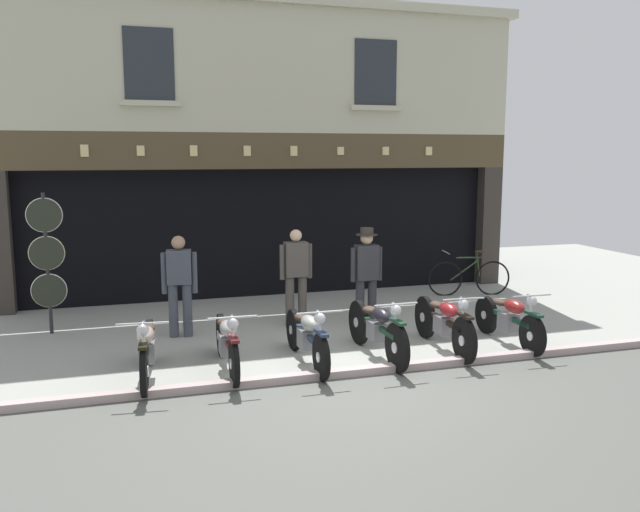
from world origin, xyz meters
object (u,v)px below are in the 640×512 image
advert_board_near (341,213)px  advert_board_far (383,208)px  motorcycle_left (227,341)px  tyre_sign_pole (47,255)px  shopkeeper_center (296,273)px  motorcycle_right (509,318)px  leaning_bicycle (469,277)px  motorcycle_far_left (147,348)px  motorcycle_center_left (307,335)px  motorcycle_center_right (444,322)px  salesman_right (366,271)px  motorcycle_center (377,328)px  salesman_left (180,281)px

advert_board_near → advert_board_far: bearing=0.0°
advert_board_near → advert_board_far: advert_board_far is taller
motorcycle_left → tyre_sign_pole: (-2.45, 2.69, 0.89)m
shopkeeper_center → advert_board_near: size_ratio=1.83×
motorcycle_right → leaning_bicycle: bearing=-108.7°
motorcycle_right → shopkeeper_center: 3.51m
motorcycle_far_left → motorcycle_center_left: size_ratio=0.96×
motorcycle_center_right → tyre_sign_pole: size_ratio=0.89×
salesman_right → leaning_bicycle: bearing=-150.6°
motorcycle_far_left → advert_board_near: bearing=-126.5°
advert_board_near → motorcycle_center_right: bearing=-89.5°
motorcycle_center_left → leaning_bicycle: 5.58m
motorcycle_far_left → motorcycle_center_right: (4.28, 0.03, 0.01)m
motorcycle_center → motorcycle_right: 2.17m
motorcycle_center_left → motorcycle_center_right: motorcycle_center_right is taller
salesman_right → motorcycle_center_left: bearing=48.8°
advert_board_near → shopkeeper_center: bearing=-122.7°
motorcycle_left → salesman_left: salesman_left is taller
motorcycle_right → advert_board_far: size_ratio=1.76×
motorcycle_center_left → advert_board_near: 5.27m
salesman_left → motorcycle_center_left: bearing=136.9°
shopkeeper_center → tyre_sign_pole: (-3.94, 0.69, 0.39)m
motorcycle_left → advert_board_near: bearing=-122.7°
motorcycle_center → motorcycle_center_right: motorcycle_center is taller
motorcycle_center_right → shopkeeper_center: bearing=-46.2°
motorcycle_far_left → salesman_right: (3.70, 1.74, 0.51)m
motorcycle_far_left → motorcycle_center: 3.20m
motorcycle_left → advert_board_near: size_ratio=2.19×
motorcycle_center_left → motorcycle_center: bearing=-179.4°
motorcycle_right → tyre_sign_pole: (-6.77, 2.72, 0.89)m
motorcycle_center → salesman_right: 1.88m
motorcycle_right → salesman_left: (-4.76, 1.92, 0.49)m
shopkeeper_center → salesman_right: 1.19m
salesman_left → tyre_sign_pole: 2.19m
motorcycle_center_right → motorcycle_far_left: bearing=3.3°
motorcycle_center_right → tyre_sign_pole: (-5.68, 2.69, 0.87)m
motorcycle_right → motorcycle_left: bearing=1.0°
motorcycle_center → salesman_right: salesman_right is taller
motorcycle_center_right → motorcycle_center: bearing=4.5°
salesman_right → advert_board_far: 3.38m
salesman_left → leaning_bicycle: 6.18m
salesman_left → salesman_right: 3.10m
motorcycle_left → motorcycle_right: (4.32, -0.03, -0.00)m
motorcycle_center_right → salesman_right: 1.88m
tyre_sign_pole → motorcycle_left: bearing=-47.7°
salesman_left → shopkeeper_center: (1.94, 0.11, 0.01)m
motorcycle_far_left → motorcycle_center_right: motorcycle_center_right is taller
motorcycle_center_left → shopkeeper_center: (0.39, 2.04, 0.50)m
motorcycle_center → advert_board_far: (1.99, 4.67, 1.31)m
shopkeeper_center → tyre_sign_pole: bearing=-9.5°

